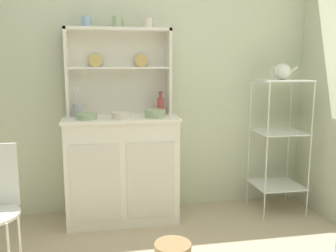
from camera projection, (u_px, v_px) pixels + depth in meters
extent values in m
cube|color=beige|center=(134.00, 73.00, 3.21)|extent=(3.84, 0.05, 2.50)
cube|color=white|center=(122.00, 169.00, 3.08)|extent=(0.91, 0.42, 0.89)
cube|color=silver|center=(96.00, 184.00, 2.84)|extent=(0.38, 0.01, 0.63)
cube|color=silver|center=(151.00, 180.00, 2.92)|extent=(0.38, 0.01, 0.63)
cube|color=white|center=(121.00, 118.00, 3.00)|extent=(0.94, 0.45, 0.02)
cube|color=silver|center=(119.00, 72.00, 3.13)|extent=(0.88, 0.02, 0.73)
cube|color=white|center=(67.00, 72.00, 2.98)|extent=(0.02, 0.18, 0.73)
cube|color=white|center=(169.00, 72.00, 3.13)|extent=(0.02, 0.18, 0.73)
cube|color=white|center=(119.00, 68.00, 3.05)|extent=(0.84, 0.16, 0.02)
cube|color=white|center=(118.00, 29.00, 3.00)|extent=(0.88, 0.18, 0.02)
cylinder|color=#DBB760|center=(96.00, 61.00, 3.04)|extent=(0.11, 0.03, 0.11)
cylinder|color=#DBB760|center=(141.00, 61.00, 3.11)|extent=(0.11, 0.03, 0.11)
cylinder|color=silver|center=(267.00, 153.00, 3.03)|extent=(0.01, 0.01, 1.19)
cylinder|color=silver|center=(310.00, 151.00, 3.10)|extent=(0.01, 0.01, 1.19)
cylinder|color=silver|center=(249.00, 143.00, 3.39)|extent=(0.01, 0.01, 1.19)
cylinder|color=silver|center=(289.00, 141.00, 3.46)|extent=(0.01, 0.01, 1.19)
cube|color=silver|center=(282.00, 80.00, 3.15)|extent=(0.42, 0.39, 0.01)
cube|color=silver|center=(279.00, 132.00, 3.22)|extent=(0.42, 0.39, 0.01)
cube|color=silver|center=(276.00, 185.00, 3.31)|extent=(0.42, 0.39, 0.01)
cylinder|color=white|center=(20.00, 238.00, 2.33)|extent=(0.01, 0.01, 0.45)
cylinder|color=#8EB2D1|center=(86.00, 22.00, 2.94)|extent=(0.07, 0.07, 0.08)
torus|color=#8EB2D1|center=(92.00, 21.00, 2.95)|extent=(0.01, 0.05, 0.05)
cylinder|color=#9EB78E|center=(117.00, 22.00, 2.99)|extent=(0.08, 0.08, 0.09)
torus|color=#9EB78E|center=(123.00, 21.00, 2.99)|extent=(0.01, 0.05, 0.05)
cylinder|color=silver|center=(148.00, 23.00, 3.03)|extent=(0.07, 0.07, 0.08)
torus|color=silver|center=(154.00, 23.00, 3.04)|extent=(0.01, 0.05, 0.05)
cylinder|color=#9EB78E|center=(87.00, 116.00, 2.88)|extent=(0.17, 0.17, 0.05)
cylinder|color=silver|center=(121.00, 115.00, 2.92)|extent=(0.16, 0.16, 0.05)
cylinder|color=#9EB78E|center=(155.00, 114.00, 2.97)|extent=(0.17, 0.17, 0.06)
cylinder|color=#B74C47|center=(161.00, 106.00, 3.13)|extent=(0.06, 0.06, 0.14)
cylinder|color=#B74C47|center=(161.00, 95.00, 3.12)|extent=(0.03, 0.03, 0.04)
cylinder|color=#4C382D|center=(161.00, 92.00, 3.11)|extent=(0.03, 0.03, 0.01)
cylinder|color=#B2B7C6|center=(78.00, 110.00, 3.00)|extent=(0.08, 0.08, 0.11)
cylinder|color=silver|center=(79.00, 100.00, 2.97)|extent=(0.03, 0.02, 0.19)
ellipsoid|color=silver|center=(79.00, 88.00, 2.96)|extent=(0.02, 0.01, 0.01)
cylinder|color=silver|center=(77.00, 102.00, 2.97)|extent=(0.04, 0.01, 0.17)
ellipsoid|color=silver|center=(77.00, 91.00, 2.95)|extent=(0.02, 0.01, 0.01)
sphere|color=white|center=(282.00, 72.00, 3.13)|extent=(0.14, 0.14, 0.14)
sphere|color=silver|center=(283.00, 62.00, 3.12)|extent=(0.02, 0.02, 0.02)
cylinder|color=white|center=(293.00, 70.00, 3.15)|extent=(0.09, 0.02, 0.07)
torus|color=white|center=(274.00, 72.00, 3.12)|extent=(0.01, 0.09, 0.09)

